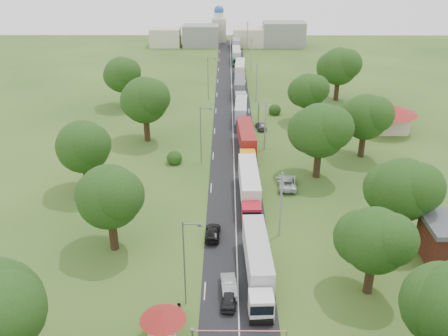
{
  "coord_description": "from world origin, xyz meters",
  "views": [
    {
      "loc": [
        -1.29,
        -61.1,
        35.24
      ],
      "look_at": [
        -1.64,
        6.83,
        3.0
      ],
      "focal_mm": 40.0,
      "sensor_mm": 36.0,
      "label": 1
    }
  ],
  "objects_px": {
    "guard_booth": "(163,321)",
    "car_lane_front": "(229,298)",
    "car_lane_mid": "(229,286)",
    "truck_0": "(258,262)",
    "boom_barrier": "(225,332)",
    "info_sign": "(259,108)"
  },
  "relations": [
    {
      "from": "guard_booth",
      "to": "car_lane_front",
      "type": "bearing_deg",
      "value": 38.89
    },
    {
      "from": "car_lane_mid",
      "to": "truck_0",
      "type": "bearing_deg",
      "value": -149.21
    },
    {
      "from": "boom_barrier",
      "to": "car_lane_mid",
      "type": "xyz_separation_m",
      "value": [
        0.36,
        7.0,
        -0.15
      ]
    },
    {
      "from": "truck_0",
      "to": "car_lane_mid",
      "type": "bearing_deg",
      "value": -144.78
    },
    {
      "from": "guard_booth",
      "to": "truck_0",
      "type": "bearing_deg",
      "value": 44.57
    },
    {
      "from": "info_sign",
      "to": "car_lane_mid",
      "type": "bearing_deg",
      "value": -96.67
    },
    {
      "from": "boom_barrier",
      "to": "car_lane_front",
      "type": "distance_m",
      "value": 5.02
    },
    {
      "from": "info_sign",
      "to": "truck_0",
      "type": "xyz_separation_m",
      "value": [
        -2.99,
        -50.74,
        -0.83
      ]
    },
    {
      "from": "guard_booth",
      "to": "car_lane_front",
      "type": "height_order",
      "value": "guard_booth"
    },
    {
      "from": "info_sign",
      "to": "car_lane_front",
      "type": "height_order",
      "value": "info_sign"
    },
    {
      "from": "truck_0",
      "to": "boom_barrier",
      "type": "bearing_deg",
      "value": -111.04
    },
    {
      "from": "info_sign",
      "to": "car_lane_front",
      "type": "bearing_deg",
      "value": -96.43
    },
    {
      "from": "info_sign",
      "to": "car_lane_mid",
      "type": "xyz_separation_m",
      "value": [
        -6.2,
        -53.0,
        -2.26
      ]
    },
    {
      "from": "guard_booth",
      "to": "info_sign",
      "type": "relative_size",
      "value": 1.07
    },
    {
      "from": "guard_booth",
      "to": "truck_0",
      "type": "xyz_separation_m",
      "value": [
        9.41,
        9.26,
        0.01
      ]
    },
    {
      "from": "car_lane_front",
      "to": "guard_booth",
      "type": "bearing_deg",
      "value": 41.91
    },
    {
      "from": "car_lane_front",
      "to": "car_lane_mid",
      "type": "distance_m",
      "value": 2.0
    },
    {
      "from": "boom_barrier",
      "to": "guard_booth",
      "type": "xyz_separation_m",
      "value": [
        -5.84,
        -0.0,
        1.27
      ]
    },
    {
      "from": "info_sign",
      "to": "truck_0",
      "type": "relative_size",
      "value": 0.28
    },
    {
      "from": "info_sign",
      "to": "car_lane_mid",
      "type": "relative_size",
      "value": 0.91
    },
    {
      "from": "truck_0",
      "to": "car_lane_front",
      "type": "bearing_deg",
      "value": -126.94
    },
    {
      "from": "boom_barrier",
      "to": "info_sign",
      "type": "bearing_deg",
      "value": 83.76
    }
  ]
}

